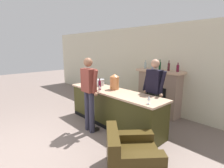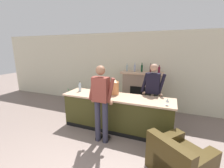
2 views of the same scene
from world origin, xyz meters
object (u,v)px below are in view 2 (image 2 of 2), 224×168
(copper_dispenser, at_px, (114,87))
(person_bartender, at_px, (152,92))
(armchair_black, at_px, (178,161))
(ice_bucket_steel, at_px, (95,89))
(wine_bottle_chardonnay_pale, at_px, (102,92))
(wine_glass_back_row, at_px, (104,94))
(wine_bottle_cabernet_heavy, at_px, (80,87))
(person_customer, at_px, (101,101))
(potted_plant_corner, at_px, (72,96))
(wine_glass_front_left, at_px, (167,100))
(fireplace_stone, at_px, (141,91))
(wine_bottle_burgundy_dark, at_px, (94,90))

(copper_dispenser, bearing_deg, person_bartender, 23.23)
(armchair_black, relative_size, ice_bucket_steel, 5.22)
(wine_bottle_chardonnay_pale, distance_m, wine_glass_back_row, 0.14)
(person_bartender, height_order, wine_bottle_cabernet_heavy, person_bartender)
(person_bartender, distance_m, wine_bottle_chardonnay_pale, 1.41)
(person_customer, height_order, wine_bottle_cabernet_heavy, person_customer)
(potted_plant_corner, bearing_deg, copper_dispenser, -26.87)
(wine_glass_front_left, bearing_deg, wine_bottle_cabernet_heavy, 173.79)
(wine_bottle_chardonnay_pale, height_order, wine_glass_back_row, wine_bottle_chardonnay_pale)
(ice_bucket_steel, xyz_separation_m, wine_glass_front_left, (1.99, -0.36, 0.02))
(person_customer, relative_size, wine_glass_back_row, 12.04)
(armchair_black, distance_m, wine_bottle_chardonnay_pale, 2.22)
(wine_bottle_cabernet_heavy, relative_size, wine_glass_back_row, 1.95)
(potted_plant_corner, height_order, ice_bucket_steel, ice_bucket_steel)
(wine_bottle_cabernet_heavy, bearing_deg, fireplace_stone, 44.79)
(ice_bucket_steel, relative_size, wine_bottle_chardonnay_pale, 0.73)
(wine_bottle_cabernet_heavy, relative_size, wine_glass_front_left, 1.73)
(armchair_black, xyz_separation_m, potted_plant_corner, (-3.94, 2.38, 0.02))
(potted_plant_corner, distance_m, person_customer, 3.12)
(person_customer, height_order, ice_bucket_steel, person_customer)
(person_bartender, bearing_deg, wine_bottle_cabernet_heavy, -165.93)
(fireplace_stone, bearing_deg, copper_dispenser, -108.65)
(copper_dispenser, bearing_deg, wine_bottle_burgundy_dark, -149.69)
(armchair_black, bearing_deg, wine_glass_front_left, 106.70)
(copper_dispenser, xyz_separation_m, wine_glass_back_row, (-0.11, -0.42, -0.11))
(fireplace_stone, distance_m, wine_glass_back_row, 1.99)
(fireplace_stone, xyz_separation_m, wine_glass_front_left, (0.90, -1.80, 0.35))
(fireplace_stone, relative_size, armchair_black, 1.42)
(person_bartender, xyz_separation_m, wine_bottle_cabernet_heavy, (-2.03, -0.51, 0.09))
(person_bartender, bearing_deg, ice_bucket_steel, -165.28)
(copper_dispenser, distance_m, wine_glass_back_row, 0.45)
(person_customer, bearing_deg, wine_bottle_chardonnay_pale, 112.33)
(armchair_black, distance_m, wine_glass_back_row, 2.08)
(person_bartender, relative_size, ice_bucket_steel, 7.71)
(wine_glass_front_left, height_order, wine_glass_back_row, wine_glass_front_left)
(wine_bottle_cabernet_heavy, height_order, wine_glass_back_row, wine_bottle_cabernet_heavy)
(copper_dispenser, height_order, wine_bottle_chardonnay_pale, copper_dispenser)
(ice_bucket_steel, bearing_deg, wine_bottle_cabernet_heavy, -168.25)
(armchair_black, distance_m, person_customer, 1.86)
(ice_bucket_steel, bearing_deg, person_bartender, 14.72)
(wine_bottle_burgundy_dark, relative_size, wine_glass_back_row, 2.21)
(armchair_black, relative_size, wine_bottle_burgundy_dark, 3.60)
(fireplace_stone, distance_m, wine_bottle_burgundy_dark, 2.02)
(potted_plant_corner, xyz_separation_m, person_bartender, (3.27, -0.75, 0.71))
(armchair_black, height_order, wine_bottle_burgundy_dark, wine_bottle_burgundy_dark)
(ice_bucket_steel, bearing_deg, copper_dispenser, -0.21)
(ice_bucket_steel, bearing_deg, wine_glass_front_left, -10.19)
(person_customer, xyz_separation_m, ice_bucket_steel, (-0.60, 0.83, 0.02))
(copper_dispenser, bearing_deg, person_customer, -90.97)
(wine_bottle_chardonnay_pale, relative_size, wine_bottle_burgundy_dark, 0.95)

